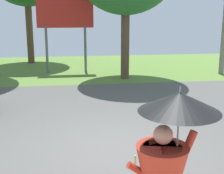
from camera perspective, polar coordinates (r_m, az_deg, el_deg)
ground_plane at (r=9.91m, az=-1.54°, el=-3.81°), size 40.00×22.00×0.20m
roadside_billboard at (r=15.16m, az=-8.37°, el=12.13°), size 2.60×0.12×3.50m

